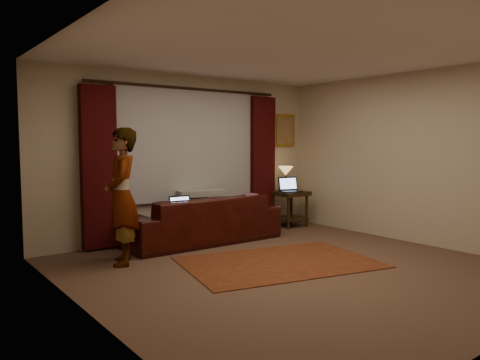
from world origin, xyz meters
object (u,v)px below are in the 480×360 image
at_px(sofa, 201,210).
at_px(laptop_table, 291,185).
at_px(end_table, 290,209).
at_px(person, 122,196).
at_px(tiffany_lamp, 286,178).
at_px(laptop_sofa, 183,205).

height_order(sofa, laptop_table, sofa).
distance_m(end_table, person, 3.59).
height_order(sofa, tiffany_lamp, tiffany_lamp).
bearing_deg(sofa, laptop_table, -178.00).
xyz_separation_m(tiffany_lamp, person, (-3.50, -0.78, -0.01)).
bearing_deg(sofa, laptop_sofa, 17.89).
bearing_deg(tiffany_lamp, person, -167.41).
xyz_separation_m(laptop_table, person, (-3.42, -0.56, 0.09)).
relative_size(sofa, person, 1.42).
xyz_separation_m(sofa, end_table, (2.00, 0.15, -0.17)).
relative_size(end_table, tiffany_lamp, 1.44).
height_order(tiffany_lamp, laptop_table, tiffany_lamp).
relative_size(laptop_sofa, tiffany_lamp, 0.81).
height_order(laptop_sofa, laptop_table, laptop_table).
xyz_separation_m(laptop_sofa, person, (-1.10, -0.38, 0.25)).
relative_size(laptop_sofa, laptop_table, 0.93).
height_order(laptop_sofa, person, person).
bearing_deg(person, end_table, 123.22).
height_order(end_table, laptop_table, laptop_table).
distance_m(end_table, tiffany_lamp, 0.56).
relative_size(laptop_sofa, person, 0.21).
distance_m(sofa, person, 1.62).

